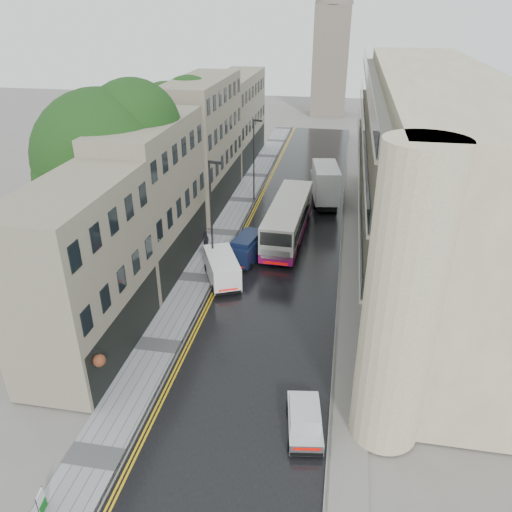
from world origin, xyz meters
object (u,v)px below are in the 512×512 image
(pedestrian, at_px, (206,239))
(lamp_post_far, at_px, (254,161))
(tree_far, at_px, (170,145))
(silver_hatchback, at_px, (290,439))
(white_van, at_px, (214,281))
(white_lorry, at_px, (315,189))
(tree_near, at_px, (106,181))
(lamp_post_near, at_px, (211,219))
(navy_van, at_px, (231,253))
(cream_bus, at_px, (266,234))
(estate_sign, at_px, (41,502))

(pedestrian, bearing_deg, lamp_post_far, -74.07)
(tree_far, height_order, pedestrian, tree_far)
(silver_hatchback, relative_size, white_van, 0.78)
(white_lorry, relative_size, lamp_post_far, 0.95)
(tree_near, distance_m, lamp_post_near, 7.98)
(navy_van, bearing_deg, pedestrian, 146.90)
(white_van, bearing_deg, cream_bus, 45.57)
(tree_far, relative_size, white_van, 2.72)
(lamp_post_far, bearing_deg, silver_hatchback, -64.20)
(white_lorry, distance_m, lamp_post_near, 16.01)
(pedestrian, bearing_deg, tree_near, 60.04)
(cream_bus, height_order, pedestrian, cream_bus)
(silver_hatchback, distance_m, navy_van, 18.21)
(silver_hatchback, bearing_deg, white_van, 110.04)
(cream_bus, distance_m, lamp_post_far, 12.38)
(white_van, bearing_deg, lamp_post_far, 67.33)
(white_lorry, xyz_separation_m, lamp_post_near, (-6.59, -14.40, 2.36))
(white_van, bearing_deg, tree_far, 92.83)
(white_lorry, relative_size, lamp_post_near, 0.90)
(tree_far, distance_m, white_van, 18.37)
(navy_van, height_order, pedestrian, navy_van)
(tree_near, relative_size, lamp_post_near, 1.62)
(tree_near, bearing_deg, silver_hatchback, -45.18)
(white_lorry, distance_m, pedestrian, 13.46)
(lamp_post_near, bearing_deg, cream_bus, 61.69)
(lamp_post_far, bearing_deg, white_van, -75.76)
(cream_bus, relative_size, white_lorry, 1.54)
(white_lorry, height_order, silver_hatchback, white_lorry)
(white_van, xyz_separation_m, lamp_post_far, (-0.59, 18.78, 3.13))
(pedestrian, bearing_deg, estate_sign, 114.49)
(lamp_post_far, xyz_separation_m, estate_sign, (-1.96, -36.40, -3.57))
(silver_hatchback, height_order, pedestrian, pedestrian)
(tree_near, distance_m, white_lorry, 21.07)
(white_van, relative_size, navy_van, 1.05)
(lamp_post_near, xyz_separation_m, lamp_post_far, (0.24, 15.69, -0.22))
(white_lorry, distance_m, lamp_post_far, 6.83)
(white_van, bearing_deg, tree_near, 137.91)
(navy_van, bearing_deg, white_lorry, 78.71)
(silver_hatchback, relative_size, navy_van, 0.81)
(navy_van, distance_m, lamp_post_far, 14.88)
(navy_van, bearing_deg, cream_bus, 62.08)
(white_lorry, xyz_separation_m, estate_sign, (-8.31, -35.11, -1.42))
(lamp_post_near, bearing_deg, navy_van, 58.87)
(lamp_post_near, bearing_deg, tree_far, 132.10)
(cream_bus, xyz_separation_m, estate_sign, (-5.12, -24.71, -1.02))
(pedestrian, bearing_deg, tree_far, -32.53)
(tree_far, xyz_separation_m, lamp_post_near, (7.26, -12.57, -1.82))
(pedestrian, height_order, lamp_post_far, lamp_post_far)
(pedestrian, bearing_deg, silver_hatchback, 140.22)
(estate_sign, bearing_deg, lamp_post_far, 78.86)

